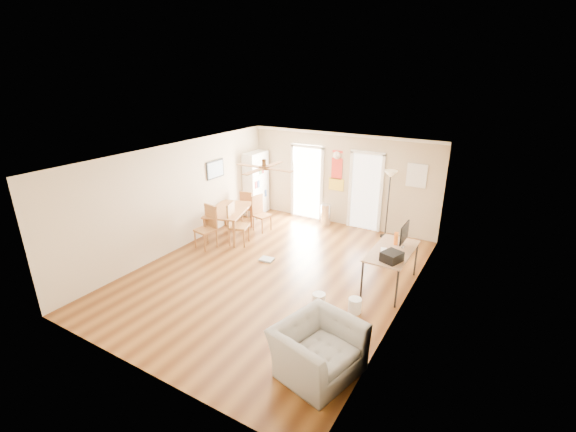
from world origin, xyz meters
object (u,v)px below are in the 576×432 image
Objects in this scene: printer at (392,257)px; computer_desk at (390,268)px; torchiere_lamp at (388,205)px; dining_chair_far at (249,206)px; dining_chair_right_b at (239,224)px; bookshelf at (256,183)px; wastebasket_b at (355,305)px; armchair at (318,349)px; dining_chair_near at (205,228)px; dining_chair_right_a at (262,214)px; dining_table at (229,222)px; wastebasket_a at (319,301)px; trash_can at (326,215)px.

computer_desk is at bearing 124.49° from printer.
computer_desk is (0.85, -2.44, -0.50)m from torchiere_lamp.
dining_chair_far is 0.61× the size of computer_desk.
printer is (4.05, -0.59, 0.37)m from dining_chair_right_b.
bookshelf is 5.37m from computer_desk.
wastebasket_b is 0.24× the size of armchair.
wastebasket_b is (4.41, -2.81, -0.32)m from dining_chair_far.
torchiere_lamp is 1.52× the size of armchair.
dining_chair_near is at bearing 85.84° from dining_chair_far.
bookshelf reaches higher than dining_chair_near.
armchair is (3.75, -4.09, -0.10)m from dining_chair_right_a.
printer reaches higher than dining_table.
bookshelf is 1.50m from dining_chair_right_a.
dining_chair_right_a is at bearing 56.80° from armchair.
dining_chair_far is 3.24× the size of wastebasket_a.
trash_can is at bearing 38.62° from armchair.
bookshelf is 1.95m from dining_table.
dining_chair_near is 4.53m from computer_desk.
computer_desk is 2.95m from armchair.
wastebasket_a is (-0.04, -3.88, -0.76)m from torchiere_lamp.
dining_chair_far reaches higher than trash_can.
wastebasket_b is (-0.26, -1.25, -0.27)m from computer_desk.
torchiere_lamp is (3.62, 2.03, 0.53)m from dining_table.
torchiere_lamp reaches higher than dining_chair_near.
dining_chair_right_b is 1.64m from dining_chair_far.
dining_chair_near is 3.49m from trash_can.
computer_desk reaches higher than dining_table.
dining_chair_right_b is (0.55, -0.30, 0.16)m from dining_table.
dining_chair_near is at bearing -91.90° from dining_table.
wastebasket_b is at bearing -80.81° from torchiere_lamp.
torchiere_lamp is 3.81m from wastebasket_b.
wastebasket_b is at bearing 16.82° from wastebasket_a.
dining_chair_right_a reaches higher than dining_table.
dining_chair_far is 0.78× the size of armchair.
torchiere_lamp is (4.01, 0.21, -0.05)m from bookshelf.
dining_table is at bearing 152.72° from wastebasket_a.
printer is at bearing 148.24° from dining_chair_far.
torchiere_lamp is 4.99× the size of printer.
printer is (4.99, -2.70, -0.05)m from bookshelf.
dining_chair_right_b is at bearing 159.74° from wastebasket_b.
printer is at bearing -115.55° from dining_chair_right_b.
bookshelf is 1.77× the size of dining_chair_right_b.
printer is 1.60m from wastebasket_a.
torchiere_lamp reaches higher than computer_desk.
wastebasket_b is at bearing -127.58° from dining_chair_right_b.
computer_desk is at bearing -108.84° from dining_chair_right_b.
dining_chair_right_b is 1.76× the size of trash_can.
dining_table is at bearing 154.95° from dining_chair_right_a.
trash_can is 1.69× the size of printer.
dining_chair_right_b is (0.94, -2.12, -0.41)m from bookshelf.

